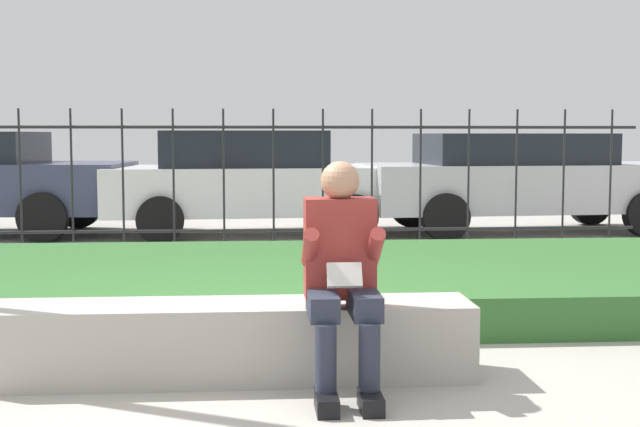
{
  "coord_description": "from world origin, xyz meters",
  "views": [
    {
      "loc": [
        0.04,
        -4.94,
        1.37
      ],
      "look_at": [
        0.48,
        0.82,
        0.86
      ],
      "focal_mm": 50.0,
      "sensor_mm": 36.0,
      "label": 1
    }
  ],
  "objects_px": {
    "stone_bench": "(233,345)",
    "car_parked_right": "(521,179)",
    "person_seated_reader": "(342,268)",
    "car_parked_center": "(251,180)"
  },
  "relations": [
    {
      "from": "stone_bench",
      "to": "car_parked_right",
      "type": "bearing_deg",
      "value": 61.91
    },
    {
      "from": "car_parked_center",
      "to": "person_seated_reader",
      "type": "bearing_deg",
      "value": -90.19
    },
    {
      "from": "stone_bench",
      "to": "car_parked_right",
      "type": "xyz_separation_m",
      "value": [
        3.88,
        7.28,
        0.55
      ]
    },
    {
      "from": "car_parked_right",
      "to": "car_parked_center",
      "type": "xyz_separation_m",
      "value": [
        -3.79,
        -0.01,
        0.01
      ]
    },
    {
      "from": "stone_bench",
      "to": "person_seated_reader",
      "type": "xyz_separation_m",
      "value": [
        0.59,
        -0.28,
        0.47
      ]
    },
    {
      "from": "person_seated_reader",
      "to": "car_parked_center",
      "type": "bearing_deg",
      "value": 93.69
    },
    {
      "from": "car_parked_center",
      "to": "stone_bench",
      "type": "bearing_deg",
      "value": -94.66
    },
    {
      "from": "car_parked_right",
      "to": "stone_bench",
      "type": "bearing_deg",
      "value": -122.67
    },
    {
      "from": "person_seated_reader",
      "to": "car_parked_center",
      "type": "xyz_separation_m",
      "value": [
        -0.49,
        7.55,
        0.08
      ]
    },
    {
      "from": "stone_bench",
      "to": "car_parked_center",
      "type": "relative_size",
      "value": 0.65
    }
  ]
}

